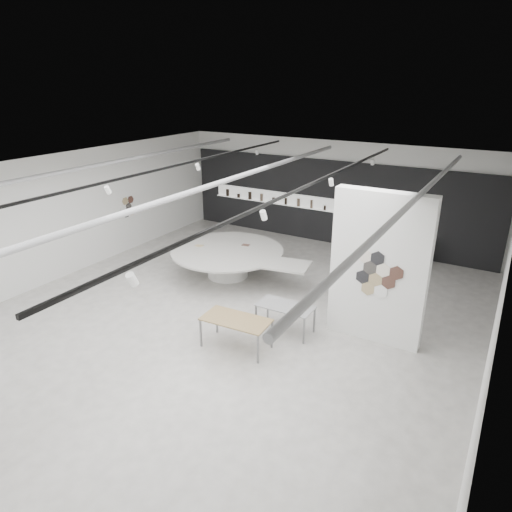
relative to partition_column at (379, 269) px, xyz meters
The scene contains 7 objects.
room 3.74m from the partition_column, 164.48° to the right, with size 12.02×14.02×3.82m.
back_wall_display 6.94m from the partition_column, 121.12° to the left, with size 11.80×0.27×3.10m.
partition_column is the anchor object (origin of this frame).
display_island 5.29m from the partition_column, 165.24° to the left, with size 4.87×4.04×0.90m.
sample_table_wood 3.47m from the partition_column, 142.13° to the right, with size 1.61×0.87×0.73m.
sample_table_stone 2.40m from the partition_column, 157.53° to the right, with size 1.38×0.70×0.71m.
kitchen_counter 5.75m from the partition_column, 95.26° to the left, with size 1.49×0.72×1.13m.
Camera 1 is at (5.93, -8.66, 5.84)m, focal length 32.00 mm.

